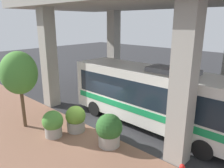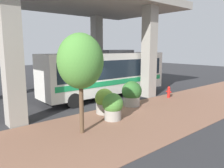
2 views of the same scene
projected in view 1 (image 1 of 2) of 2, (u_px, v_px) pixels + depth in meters
name	position (u px, v px, depth m)	size (l,w,h in m)	color
ground_plane	(93.00, 128.00, 13.10)	(80.00, 80.00, 0.00)	#2D2D30
sidewalk_strip	(49.00, 148.00, 10.98)	(6.00, 40.00, 0.02)	#845B47
overpass	(136.00, 12.00, 14.07)	(9.40, 18.31, 7.71)	#9E998E
bus	(154.00, 95.00, 12.74)	(2.79, 10.75, 3.76)	silver
planter_front	(109.00, 130.00, 11.03)	(1.36, 1.36, 1.72)	#9E998E
planter_middle	(76.00, 119.00, 12.56)	(1.15, 1.15, 1.53)	#9E998E
planter_back	(53.00, 124.00, 11.95)	(1.15, 1.15, 1.51)	#9E998E
street_tree_near	(19.00, 73.00, 12.38)	(2.06, 2.06, 4.58)	brown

